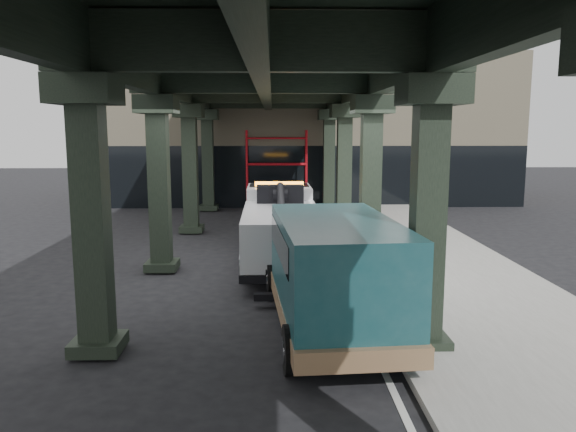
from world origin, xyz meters
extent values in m
plane|color=black|center=(0.00, 0.00, 0.00)|extent=(90.00, 90.00, 0.00)
cube|color=gray|center=(4.50, 2.00, 0.07)|extent=(5.00, 40.00, 0.15)
cube|color=silver|center=(1.70, 2.00, 0.01)|extent=(0.12, 38.00, 0.01)
cube|color=black|center=(2.60, -4.00, 2.50)|extent=(0.55, 0.55, 5.00)
cube|color=black|center=(2.60, -4.00, 4.75)|extent=(1.10, 1.10, 0.50)
cube|color=black|center=(2.60, -4.00, 0.18)|extent=(0.90, 0.90, 0.24)
cube|color=black|center=(2.60, 2.00, 2.50)|extent=(0.55, 0.55, 5.00)
cube|color=black|center=(2.60, 2.00, 4.75)|extent=(1.10, 1.10, 0.50)
cube|color=black|center=(2.60, 2.00, 0.18)|extent=(0.90, 0.90, 0.24)
cube|color=black|center=(2.60, 8.00, 2.50)|extent=(0.55, 0.55, 5.00)
cube|color=black|center=(2.60, 8.00, 4.75)|extent=(1.10, 1.10, 0.50)
cube|color=black|center=(2.60, 8.00, 0.18)|extent=(0.90, 0.90, 0.24)
cube|color=black|center=(2.60, 14.00, 2.50)|extent=(0.55, 0.55, 5.00)
cube|color=black|center=(2.60, 14.00, 4.75)|extent=(1.10, 1.10, 0.50)
cube|color=black|center=(2.60, 14.00, 0.18)|extent=(0.90, 0.90, 0.24)
cube|color=black|center=(-3.40, -4.00, 2.50)|extent=(0.55, 0.55, 5.00)
cube|color=black|center=(-3.40, -4.00, 4.75)|extent=(1.10, 1.10, 0.50)
cube|color=black|center=(-3.40, -4.00, 0.18)|extent=(0.90, 0.90, 0.24)
cube|color=black|center=(-3.40, 2.00, 2.50)|extent=(0.55, 0.55, 5.00)
cube|color=black|center=(-3.40, 2.00, 4.75)|extent=(1.10, 1.10, 0.50)
cube|color=black|center=(-3.40, 2.00, 0.18)|extent=(0.90, 0.90, 0.24)
cube|color=black|center=(-3.40, 8.00, 2.50)|extent=(0.55, 0.55, 5.00)
cube|color=black|center=(-3.40, 8.00, 4.75)|extent=(1.10, 1.10, 0.50)
cube|color=black|center=(-3.40, 8.00, 0.18)|extent=(0.90, 0.90, 0.24)
cube|color=black|center=(-3.40, 14.00, 2.50)|extent=(0.55, 0.55, 5.00)
cube|color=black|center=(-3.40, 14.00, 4.75)|extent=(1.10, 1.10, 0.50)
cube|color=black|center=(-3.40, 14.00, 0.18)|extent=(0.90, 0.90, 0.24)
cube|color=black|center=(2.60, 2.00, 5.55)|extent=(0.35, 32.00, 1.10)
cube|color=black|center=(-3.40, 2.00, 5.55)|extent=(0.35, 32.00, 1.10)
cube|color=black|center=(-0.40, 2.00, 5.55)|extent=(0.35, 32.00, 1.10)
cube|color=black|center=(-0.40, 2.00, 6.25)|extent=(7.40, 32.00, 0.30)
cube|color=#C6B793|center=(2.00, 20.00, 4.00)|extent=(22.00, 10.00, 8.00)
cylinder|color=red|center=(-1.50, 14.90, 2.00)|extent=(0.08, 0.08, 4.00)
cylinder|color=red|center=(-1.50, 14.10, 2.00)|extent=(0.08, 0.08, 4.00)
cylinder|color=red|center=(1.50, 14.90, 2.00)|extent=(0.08, 0.08, 4.00)
cylinder|color=red|center=(1.50, 14.10, 2.00)|extent=(0.08, 0.08, 4.00)
cylinder|color=red|center=(0.00, 14.90, 1.00)|extent=(3.00, 0.08, 0.08)
cylinder|color=red|center=(0.00, 14.90, 2.30)|extent=(3.00, 0.08, 0.08)
cylinder|color=red|center=(0.00, 14.90, 3.60)|extent=(3.00, 0.08, 0.08)
cube|color=black|center=(0.04, 2.50, 0.62)|extent=(0.96, 6.70, 0.22)
cube|color=silver|center=(0.02, 4.77, 1.38)|extent=(2.12, 2.16, 1.61)
cube|color=silver|center=(0.01, 5.71, 0.94)|extent=(2.10, 0.65, 0.80)
cube|color=black|center=(0.02, 5.00, 1.83)|extent=(1.97, 1.18, 0.76)
cube|color=silver|center=(0.05, 1.47, 1.20)|extent=(2.19, 4.48, 1.25)
cube|color=orange|center=(0.02, 4.60, 2.27)|extent=(1.61, 0.27, 0.14)
cube|color=black|center=(0.03, 3.26, 2.10)|extent=(1.43, 0.55, 0.54)
cylinder|color=black|center=(0.05, 1.65, 1.87)|extent=(0.25, 3.12, 1.20)
cube|color=black|center=(0.08, -0.80, 0.31)|extent=(0.28, 1.25, 0.16)
cube|color=black|center=(0.08, -1.42, 0.27)|extent=(1.43, 0.24, 0.16)
cylinder|color=black|center=(-0.96, 5.03, 0.49)|extent=(0.32, 0.98, 0.98)
cylinder|color=silver|center=(-0.96, 5.03, 0.49)|extent=(0.35, 0.54, 0.54)
cylinder|color=black|center=(1.00, 5.05, 0.49)|extent=(0.32, 0.98, 0.98)
cylinder|color=silver|center=(1.00, 5.05, 0.49)|extent=(0.35, 0.54, 0.54)
cylinder|color=black|center=(-0.93, 2.09, 0.49)|extent=(0.32, 0.98, 0.98)
cylinder|color=silver|center=(-0.93, 2.09, 0.49)|extent=(0.35, 0.54, 0.54)
cylinder|color=black|center=(1.03, 2.11, 0.49)|extent=(0.32, 0.98, 0.98)
cylinder|color=silver|center=(1.03, 2.11, 0.49)|extent=(0.35, 0.54, 0.54)
cylinder|color=black|center=(-0.92, 0.93, 0.49)|extent=(0.32, 0.98, 0.98)
cylinder|color=silver|center=(-0.92, 0.93, 0.49)|extent=(0.35, 0.54, 0.54)
cylinder|color=black|center=(1.04, 0.95, 0.49)|extent=(0.32, 0.98, 0.98)
cylinder|color=silver|center=(1.04, 0.95, 0.49)|extent=(0.35, 0.54, 0.54)
cube|color=#123D42|center=(0.82, -0.56, 0.97)|extent=(2.17, 1.28, 0.92)
cube|color=#123D42|center=(1.03, -3.37, 1.38)|extent=(2.48, 4.75, 1.99)
cube|color=brown|center=(1.00, -2.96, 0.56)|extent=(2.61, 5.87, 0.36)
cube|color=black|center=(0.85, -0.97, 1.79)|extent=(2.02, 0.59, 0.85)
cube|color=black|center=(1.01, -3.06, 1.89)|extent=(2.44, 3.83, 0.56)
cube|color=silver|center=(0.78, -0.02, 0.56)|extent=(2.05, 0.27, 0.31)
cylinder|color=black|center=(-0.19, -0.69, 0.43)|extent=(0.35, 0.88, 0.86)
cylinder|color=silver|center=(-0.19, -0.69, 0.43)|extent=(0.36, 0.50, 0.47)
cylinder|color=black|center=(1.84, -0.54, 0.43)|extent=(0.35, 0.88, 0.86)
cylinder|color=silver|center=(1.84, -0.54, 0.43)|extent=(0.36, 0.50, 0.47)
cylinder|color=black|center=(0.13, -4.97, 0.43)|extent=(0.35, 0.88, 0.86)
cylinder|color=silver|center=(0.13, -4.97, 0.43)|extent=(0.36, 0.50, 0.47)
cylinder|color=black|center=(2.16, -4.82, 0.43)|extent=(0.35, 0.88, 0.86)
cylinder|color=silver|center=(2.16, -4.82, 0.43)|extent=(0.36, 0.50, 0.47)
camera|label=1|loc=(-0.18, -13.89, 4.10)|focal=35.00mm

